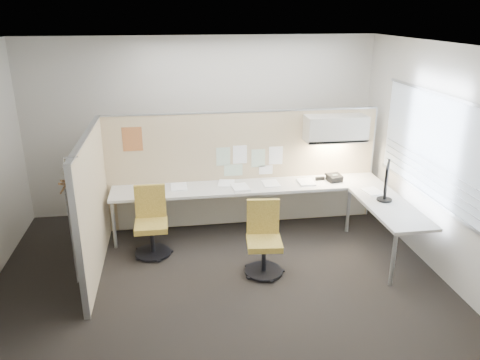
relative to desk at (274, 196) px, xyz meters
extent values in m
cube|color=black|center=(-0.93, -1.13, -0.61)|extent=(5.50, 4.50, 0.01)
cube|color=white|center=(-0.93, -1.13, 2.20)|extent=(5.50, 4.50, 0.01)
cube|color=beige|center=(-0.93, 1.12, 0.80)|extent=(5.50, 0.02, 2.80)
cube|color=beige|center=(-0.93, -3.38, 0.80)|extent=(5.50, 0.02, 2.80)
cube|color=beige|center=(1.82, -1.13, 0.80)|extent=(0.02, 4.50, 2.80)
cube|color=#919EA9|center=(1.79, -1.13, 0.95)|extent=(0.01, 2.80, 1.30)
cube|color=tan|center=(-0.38, 0.47, 0.27)|extent=(4.10, 0.06, 1.75)
cube|color=tan|center=(-2.43, -0.63, 0.27)|extent=(0.06, 2.20, 1.75)
cube|color=beige|center=(-0.33, 0.14, 0.11)|extent=(4.00, 0.60, 0.04)
cube|color=beige|center=(1.37, -0.89, 0.11)|extent=(0.60, 1.47, 0.04)
cube|color=beige|center=(-0.33, 0.41, -0.26)|extent=(3.90, 0.02, 0.64)
cylinder|color=#A5A8AA|center=(-2.28, -0.11, -0.26)|extent=(0.05, 0.05, 0.69)
cylinder|color=#A5A8AA|center=(1.12, -1.58, -0.26)|extent=(0.05, 0.05, 0.69)
cylinder|color=#A5A8AA|center=(1.12, -0.11, -0.26)|extent=(0.05, 0.05, 0.69)
cube|color=beige|center=(0.97, 0.26, 0.91)|extent=(0.90, 0.36, 0.38)
cube|color=#FFEABF|center=(0.97, 0.26, 0.70)|extent=(0.60, 0.06, 0.02)
cube|color=#8CBF8C|center=(-0.68, 0.44, 0.50)|extent=(0.21, 0.00, 0.28)
cube|color=white|center=(-0.43, 0.44, 0.52)|extent=(0.21, 0.00, 0.28)
cube|color=#8CBF8C|center=(-0.15, 0.44, 0.45)|extent=(0.21, 0.00, 0.28)
cube|color=white|center=(0.12, 0.44, 0.48)|extent=(0.21, 0.00, 0.28)
cube|color=#8CBF8C|center=(-0.53, 0.44, 0.28)|extent=(0.28, 0.00, 0.18)
cube|color=white|center=(-0.03, 0.44, 0.26)|extent=(0.21, 0.00, 0.14)
cube|color=orange|center=(-1.98, 0.44, 0.82)|extent=(0.28, 0.00, 0.35)
cylinder|color=black|center=(-1.76, -0.38, -0.57)|extent=(0.49, 0.49, 0.03)
cylinder|color=black|center=(-1.76, -0.38, -0.39)|extent=(0.06, 0.06, 0.38)
cube|color=gold|center=(-1.76, -0.38, -0.17)|extent=(0.43, 0.43, 0.08)
cube|color=gold|center=(-1.76, -0.18, 0.10)|extent=(0.41, 0.06, 0.47)
cylinder|color=black|center=(-0.36, -1.08, -0.57)|extent=(0.48, 0.48, 0.03)
cylinder|color=black|center=(-0.36, -1.08, -0.39)|extent=(0.06, 0.06, 0.37)
cube|color=gold|center=(-0.36, -1.08, -0.17)|extent=(0.47, 0.47, 0.07)
cube|color=gold|center=(-0.34, -0.88, 0.10)|extent=(0.41, 0.10, 0.46)
cylinder|color=black|center=(1.37, -0.69, 0.14)|extent=(0.20, 0.20, 0.02)
cylinder|color=black|center=(1.37, -0.69, 0.23)|extent=(0.04, 0.04, 0.18)
cube|color=black|center=(1.37, -0.69, 0.48)|extent=(0.26, 0.44, 0.33)
cube|color=black|center=(1.37, -0.69, 0.48)|extent=(0.22, 0.39, 0.28)
cube|color=black|center=(0.96, 0.14, 0.18)|extent=(0.24, 0.23, 0.12)
cylinder|color=black|center=(0.87, 0.16, 0.21)|extent=(0.07, 0.17, 0.04)
cube|color=black|center=(0.76, 0.21, 0.15)|extent=(0.14, 0.05, 0.05)
cube|color=black|center=(0.98, 0.25, 0.16)|extent=(0.11, 0.08, 0.06)
cube|color=silver|center=(-2.43, -1.52, 1.17)|extent=(0.14, 0.02, 0.02)
cylinder|color=silver|center=(-2.50, -1.52, 1.09)|extent=(0.02, 0.02, 0.14)
cube|color=#AD7F4C|center=(-2.50, -1.52, 0.96)|extent=(0.02, 0.44, 0.12)
cube|color=#AD7F4C|center=(-2.53, -1.49, 0.92)|extent=(0.02, 0.44, 0.12)
cube|color=#AEAFB9|center=(-2.51, -1.57, 0.33)|extent=(0.01, 0.07, 1.10)
cube|color=white|center=(-1.80, 0.09, 0.14)|extent=(0.28, 0.34, 0.03)
cube|color=white|center=(-1.36, 0.22, 0.14)|extent=(0.24, 0.30, 0.02)
cube|color=white|center=(-0.49, 0.03, 0.15)|extent=(0.26, 0.32, 0.04)
cube|color=white|center=(-0.01, 0.16, 0.14)|extent=(0.24, 0.30, 0.02)
cube|color=white|center=(0.52, 0.13, 0.14)|extent=(0.23, 0.30, 0.02)
cube|color=white|center=(1.34, -0.37, 0.14)|extent=(0.28, 0.33, 0.02)
cube|color=white|center=(-0.66, 0.27, 0.14)|extent=(0.28, 0.34, 0.02)
camera|label=1|loc=(-1.43, -6.16, 2.55)|focal=35.00mm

